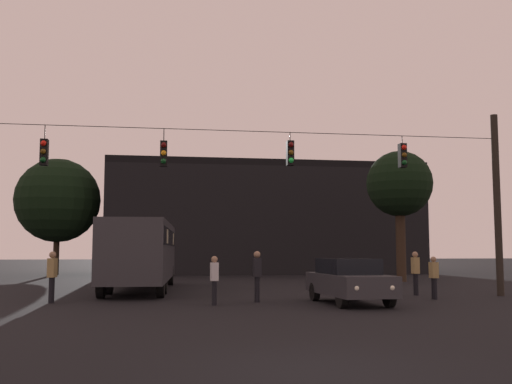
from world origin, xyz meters
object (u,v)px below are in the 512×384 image
Objects in this scene: pedestrian_crossing_right at (52,273)px; tree_left_silhouette at (58,200)px; pedestrian_crossing_left at (257,273)px; pedestrian_crossing_center at (434,275)px; city_bus at (142,249)px; pedestrian_near_bus at (415,270)px; pedestrian_trailing at (214,277)px; tree_behind_building at (399,185)px; car_near_right at (349,280)px.

pedestrian_crossing_right is 0.21× the size of tree_left_silhouette.
pedestrian_crossing_left reaches higher than pedestrian_crossing_center.
pedestrian_crossing_left is at bearing -178.07° from pedestrian_crossing_center.
tree_left_silhouette is at bearing 110.74° from city_bus.
pedestrian_crossing_left is at bearing -162.55° from pedestrian_near_bus.
tree_left_silhouette is at bearing 126.01° from pedestrian_crossing_center.
pedestrian_trailing is at bearing -69.65° from tree_left_silhouette.
pedestrian_crossing_center is 0.18× the size of tree_left_silhouette.
city_bus is 6.32× the size of pedestrian_crossing_right.
city_bus is at bearing -159.47° from tree_behind_building.
tree_behind_building reaches higher than pedestrian_trailing.
pedestrian_trailing is at bearing -172.38° from pedestrian_crossing_center.
tree_left_silhouette is 1.12× the size of tree_behind_building.
tree_left_silhouette is at bearing 118.61° from car_near_right.
pedestrian_crossing_right is (-2.82, -5.85, -0.86)m from city_bus.
pedestrian_trailing is (-8.36, -3.01, -0.09)m from pedestrian_near_bus.
tree_left_silhouette reaches higher than city_bus.
pedestrian_near_bus is 11.47m from tree_behind_building.
tree_left_silhouette reaches higher than pedestrian_crossing_center.
city_bus is 11.91m from pedestrian_near_bus.
tree_behind_building is (3.50, 9.91, 4.58)m from pedestrian_near_bus.
pedestrian_crossing_left is 6.67m from pedestrian_crossing_center.
pedestrian_near_bus is (0.13, 1.91, 0.11)m from pedestrian_crossing_center.
pedestrian_near_bus is 8.89m from pedestrian_trailing.
pedestrian_crossing_left is at bearing -6.22° from pedestrian_crossing_right.
pedestrian_crossing_right is 21.17m from tree_behind_building.
car_near_right is 4.56m from pedestrian_trailing.
pedestrian_crossing_right is at bearing -115.75° from city_bus.
pedestrian_crossing_left is at bearing 159.77° from car_near_right.
pedestrian_crossing_center is at bearing 19.79° from car_near_right.
pedestrian_crossing_center is 0.89× the size of pedestrian_crossing_right.
pedestrian_crossing_left is 1.80m from pedestrian_trailing.
pedestrian_crossing_center is at bearing -93.75° from pedestrian_near_bus.
city_bus is at bearing 149.55° from pedestrian_crossing_center.
pedestrian_crossing_left reaches higher than car_near_right.
pedestrian_crossing_right is (-13.70, 0.54, 0.12)m from pedestrian_crossing_center.
pedestrian_crossing_right is at bearing 173.78° from pedestrian_crossing_left.
tree_behind_building reaches higher than city_bus.
pedestrian_trailing is at bearing -16.76° from pedestrian_crossing_right.
city_bus is 10.60m from car_near_right.
tree_behind_building is at bearing 47.45° from pedestrian_trailing.
pedestrian_near_bus reaches higher than pedestrian_crossing_center.
pedestrian_crossing_left is at bearing -65.86° from tree_left_silhouette.
pedestrian_trailing is at bearing -160.18° from pedestrian_near_bus.
city_bus reaches higher than car_near_right.
pedestrian_near_bus is 1.08× the size of pedestrian_trailing.
pedestrian_crossing_center is 13.23m from tree_behind_building.
pedestrian_near_bus is 0.23× the size of tree_behind_building.
tree_behind_building is (3.63, 11.82, 4.70)m from pedestrian_crossing_center.
pedestrian_trailing is at bearing -150.79° from pedestrian_crossing_left.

